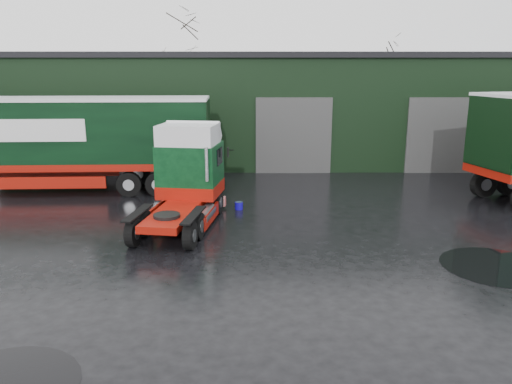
% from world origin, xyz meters
% --- Properties ---
extents(ground, '(100.00, 100.00, 0.00)m').
position_xyz_m(ground, '(0.00, 0.00, 0.00)').
color(ground, black).
extents(warehouse, '(32.40, 12.40, 6.30)m').
position_xyz_m(warehouse, '(2.00, 20.00, 3.16)').
color(warehouse, black).
rests_on(warehouse, ground).
extents(hero_tractor, '(3.23, 6.01, 3.55)m').
position_xyz_m(hero_tractor, '(-2.73, 4.50, 1.78)').
color(hero_tractor, '#083216').
rests_on(hero_tractor, ground).
extents(trailer_left, '(13.87, 3.34, 4.28)m').
position_xyz_m(trailer_left, '(-8.96, 10.00, 2.14)').
color(trailer_left, silver).
rests_on(trailer_left, ground).
extents(wash_bucket, '(0.35, 0.35, 0.30)m').
position_xyz_m(wash_bucket, '(-0.71, 6.89, 0.15)').
color(wash_bucket, '#11079F').
rests_on(wash_bucket, ground).
extents(tree_back_a, '(4.40, 4.40, 9.50)m').
position_xyz_m(tree_back_a, '(-6.00, 30.00, 4.75)').
color(tree_back_a, black).
rests_on(tree_back_a, ground).
extents(tree_back_b, '(4.40, 4.40, 7.50)m').
position_xyz_m(tree_back_b, '(10.00, 30.00, 3.75)').
color(tree_back_b, black).
rests_on(tree_back_b, ground).
extents(puddle_1, '(3.06, 3.06, 0.01)m').
position_xyz_m(puddle_1, '(6.81, 0.96, 0.00)').
color(puddle_1, black).
rests_on(puddle_1, ground).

